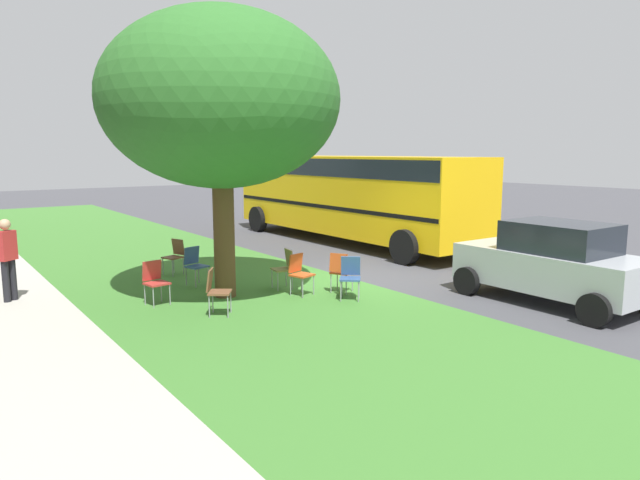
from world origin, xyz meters
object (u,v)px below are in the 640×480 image
(chair_5, at_px, (216,288))
(chair_6, at_px, (285,266))
(chair_4, at_px, (299,271))
(parked_car, at_px, (553,262))
(pedestrian_0, at_px, (7,257))
(school_bus, at_px, (349,190))
(chair_7, at_px, (175,254))
(chair_3, at_px, (195,263))
(chair_0, at_px, (340,269))
(chair_1, at_px, (350,274))
(chair_2, at_px, (155,279))
(street_tree, at_px, (221,100))

(chair_5, relative_size, chair_6, 1.00)
(chair_5, bearing_deg, chair_4, -79.72)
(parked_car, bearing_deg, pedestrian_0, 53.55)
(school_bus, bearing_deg, chair_4, 133.25)
(parked_car, bearing_deg, chair_7, 36.23)
(chair_3, height_order, chair_7, same)
(chair_0, xyz_separation_m, chair_3, (2.53, 2.25, 0.00))
(chair_6, bearing_deg, chair_1, -158.66)
(chair_6, xyz_separation_m, chair_7, (2.85, 1.43, 0.00))
(chair_2, bearing_deg, chair_5, -155.40)
(chair_3, bearing_deg, chair_5, 164.92)
(street_tree, xyz_separation_m, chair_6, (-0.15, -1.40, -3.53))
(chair_3, xyz_separation_m, pedestrian_0, (0.88, 3.65, 0.41))
(chair_4, bearing_deg, chair_0, -114.89)
(chair_0, distance_m, chair_6, 1.28)
(chair_1, distance_m, chair_4, 1.12)
(street_tree, distance_m, chair_6, 3.80)
(chair_0, bearing_deg, school_bus, -40.07)
(pedestrian_0, bearing_deg, school_bus, -78.92)
(chair_7, xyz_separation_m, school_bus, (1.58, -6.78, 1.24))
(chair_2, bearing_deg, chair_3, -49.90)
(chair_0, relative_size, parked_car, 0.24)
(chair_6, height_order, school_bus, school_bus)
(chair_2, height_order, chair_4, same)
(chair_7, relative_size, pedestrian_0, 0.52)
(chair_1, xyz_separation_m, school_bus, (5.99, -4.74, 1.24))
(chair_3, distance_m, chair_4, 2.59)
(parked_car, bearing_deg, chair_0, 43.35)
(chair_4, distance_m, school_bus, 7.53)
(parked_car, bearing_deg, chair_2, 55.22)
(chair_3, xyz_separation_m, chair_4, (-2.15, -1.44, 0.00))
(school_bus, bearing_deg, chair_3, 113.21)
(parked_car, bearing_deg, chair_6, 41.68)
(parked_car, bearing_deg, chair_5, 62.04)
(chair_0, xyz_separation_m, chair_1, (-0.52, 0.15, 0.00))
(pedestrian_0, bearing_deg, chair_4, -120.78)
(chair_4, relative_size, chair_6, 1.00)
(chair_1, distance_m, school_bus, 7.74)
(street_tree, relative_size, chair_0, 6.64)
(chair_0, bearing_deg, parked_car, -136.65)
(school_bus, xyz_separation_m, pedestrian_0, (-2.06, 10.50, -0.83))
(school_bus, bearing_deg, chair_7, 103.11)
(chair_5, bearing_deg, chair_0, -89.83)
(chair_1, height_order, chair_7, same)
(chair_3, xyz_separation_m, chair_5, (-2.54, 0.68, 0.00))
(chair_4, relative_size, chair_5, 1.00)
(chair_3, bearing_deg, parked_car, -137.37)
(chair_1, bearing_deg, parked_car, -130.08)
(chair_0, distance_m, parked_car, 4.33)
(chair_5, bearing_deg, chair_1, -100.44)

